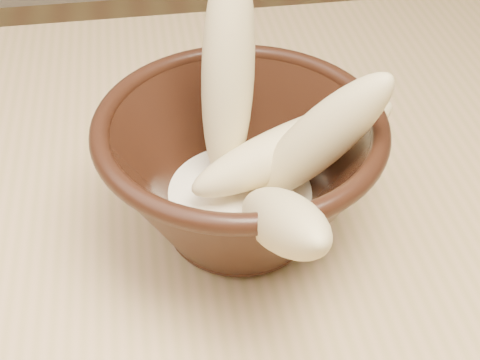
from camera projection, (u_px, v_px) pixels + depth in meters
name	position (u px, v px, depth m)	size (l,w,h in m)	color
table	(80.00, 343.00, 0.54)	(1.20, 0.80, 0.75)	tan
bowl	(240.00, 170.00, 0.49)	(0.21, 0.21, 0.11)	black
milk_puddle	(240.00, 198.00, 0.50)	(0.12, 0.12, 0.02)	#FBEBCA
banana_upright	(228.00, 73.00, 0.47)	(0.04, 0.04, 0.17)	#DAC481
banana_right	(318.00, 140.00, 0.45)	(0.04, 0.04, 0.14)	#DAC481
banana_across	(294.00, 147.00, 0.48)	(0.04, 0.04, 0.16)	#DAC481
banana_front	(281.00, 220.00, 0.40)	(0.04, 0.04, 0.18)	#DAC481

